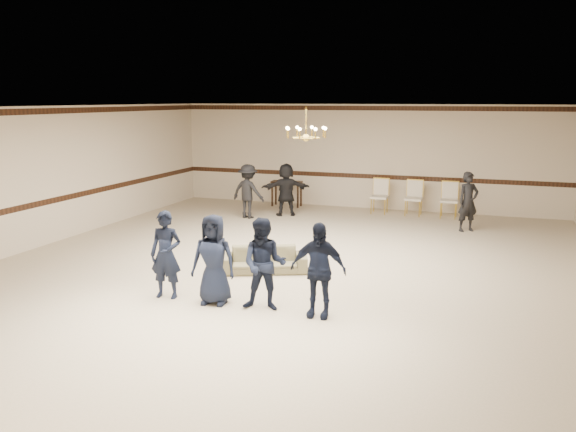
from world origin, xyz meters
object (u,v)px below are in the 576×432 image
banquet_chair_left (379,197)px  chandelier (306,122)px  boy_c (264,264)px  boy_d (318,270)px  boy_b (214,259)px  banquet_chair_right (449,200)px  boy_a (166,255)px  banquet_chair_mid (414,198)px  adult_mid (286,189)px  adult_right (468,202)px  console_table (287,194)px  settee (264,260)px  adult_left (248,191)px

banquet_chair_left → chandelier: bearing=-96.3°
boy_c → chandelier: bearing=86.9°
banquet_chair_left → boy_d: bearing=-84.9°
boy_b → banquet_chair_right: boy_b is taller
boy_a → boy_b: bearing=-7.4°
boy_d → banquet_chair_mid: 8.72m
adult_mid → banquet_chair_mid: size_ratio=1.52×
boy_b → boy_d: same height
adult_right → banquet_chair_left: size_ratio=1.52×
boy_b → console_table: boy_b is taller
boy_a → chandelier: bearing=61.0°
boy_b → banquet_chair_mid: 8.97m
boy_d → adult_right: bearing=72.3°
boy_d → banquet_chair_mid: (0.32, 8.71, -0.25)m
settee → banquet_chair_mid: banquet_chair_mid is taller
banquet_chair_mid → adult_left: bearing=-156.0°
adult_mid → banquet_chair_left: adult_mid is taller
adult_mid → boy_d: bearing=86.9°
adult_right → boy_d: bearing=-140.8°
chandelier → boy_b: bearing=-97.9°
chandelier → adult_mid: 4.91m
chandelier → boy_a: size_ratio=0.62×
boy_a → banquet_chair_right: size_ratio=1.49×
banquet_chair_mid → console_table: (-4.00, 0.20, -0.10)m
boy_c → adult_mid: adult_mid is taller
chandelier → banquet_chair_mid: 5.97m
adult_right → banquet_chair_right: bearing=74.0°
adult_right → adult_mid: bearing=139.7°
banquet_chair_mid → banquet_chair_right: size_ratio=1.00×
settee → banquet_chair_right: (3.00, 6.74, 0.26)m
boy_c → adult_mid: 7.83m
boy_a → boy_d: 2.70m
settee → banquet_chair_left: bearing=58.4°
boy_d → adult_mid: 8.14m
adult_left → adult_right: bearing=-168.2°
boy_c → settee: 2.19m
boy_a → console_table: bearing=88.9°
boy_a → settee: size_ratio=0.91×
banquet_chair_mid → chandelier: bearing=-106.9°
boy_b → chandelier: bearing=74.6°
banquet_chair_left → console_table: bearing=176.8°
chandelier → banquet_chair_left: chandelier is taller
boy_d → banquet_chair_right: bearing=78.7°
boy_c → adult_mid: size_ratio=0.98×
boy_a → boy_b: same height
settee → boy_b: bearing=-116.3°
console_table → chandelier: bearing=-69.6°
adult_mid → banquet_chair_mid: (3.51, 1.22, -0.26)m
settee → banquet_chair_mid: (2.00, 6.74, 0.26)m
settee → adult_right: 6.27m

